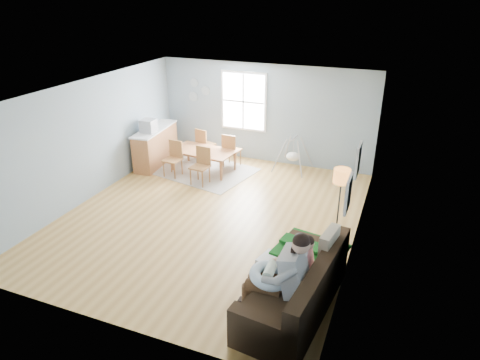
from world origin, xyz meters
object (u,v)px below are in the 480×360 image
at_px(toddler, 300,256).
at_px(chair_sw, 174,156).
at_px(storage_cube, 273,272).
at_px(chair_se, 201,163).
at_px(counter, 156,146).
at_px(sofa, 298,291).
at_px(dining_table, 203,161).
at_px(chair_nw, 204,143).
at_px(baby_swing, 293,156).
at_px(floor_lamp, 341,182).
at_px(chair_ne, 230,148).
at_px(monitor, 148,126).
at_px(father, 282,274).

distance_m(toddler, chair_sw, 5.56).
height_order(storage_cube, chair_se, chair_se).
relative_size(chair_se, counter, 0.50).
bearing_deg(sofa, toddler, 104.56).
distance_m(dining_table, chair_nw, 0.80).
xyz_separation_m(dining_table, counter, (-1.45, 0.02, 0.22)).
relative_size(dining_table, chair_se, 1.76).
bearing_deg(chair_nw, baby_swing, 5.55).
bearing_deg(floor_lamp, baby_swing, 118.58).
bearing_deg(toddler, chair_ne, 123.68).
relative_size(floor_lamp, baby_swing, 1.56).
bearing_deg(dining_table, chair_se, -61.18).
bearing_deg(storage_cube, baby_swing, 101.54).
bearing_deg(counter, monitor, -82.21).
bearing_deg(storage_cube, chair_sw, 137.95).
bearing_deg(chair_ne, monitor, -157.30).
xyz_separation_m(father, baby_swing, (-1.33, 5.60, -0.42)).
bearing_deg(chair_nw, counter, -149.08).
bearing_deg(chair_ne, baby_swing, 15.06).
xyz_separation_m(father, chair_nw, (-3.85, 5.36, -0.29)).
bearing_deg(father, chair_ne, 119.79).
relative_size(toddler, counter, 0.52).
height_order(floor_lamp, chair_sw, floor_lamp).
xyz_separation_m(dining_table, chair_ne, (0.58, 0.51, 0.25)).
xyz_separation_m(toddler, dining_table, (-3.66, 4.11, -0.51)).
relative_size(dining_table, chair_sw, 1.79).
bearing_deg(toddler, sofa, -75.44).
distance_m(dining_table, chair_se, 0.80).
distance_m(toddler, monitor, 6.33).
bearing_deg(dining_table, toddler, -43.02).
bearing_deg(chair_se, sofa, -46.88).
relative_size(floor_lamp, chair_ne, 1.60).
distance_m(sofa, chair_se, 5.00).
bearing_deg(storage_cube, chair_se, 131.95).
height_order(chair_nw, baby_swing, chair_nw).
xyz_separation_m(father, chair_ne, (-2.96, 5.16, -0.28)).
bearing_deg(chair_nw, chair_se, -66.01).
xyz_separation_m(sofa, chair_nw, (-4.03, 5.04, 0.20)).
xyz_separation_m(sofa, chair_ne, (-3.14, 4.85, 0.21)).
height_order(toddler, baby_swing, toddler).
relative_size(dining_table, counter, 0.89).
xyz_separation_m(chair_sw, chair_se, (0.88, -0.19, 0.01)).
bearing_deg(sofa, counter, 139.87).
bearing_deg(chair_sw, baby_swing, 27.56).
distance_m(chair_ne, monitor, 2.25).
height_order(dining_table, chair_nw, chair_nw).
bearing_deg(chair_sw, monitor, 167.42).
relative_size(floor_lamp, chair_nw, 1.63).
bearing_deg(sofa, floor_lamp, 84.61).
bearing_deg(monitor, toddler, -36.78).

